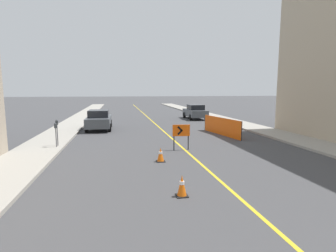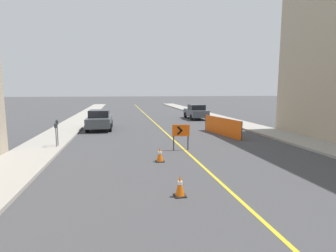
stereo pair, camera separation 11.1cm
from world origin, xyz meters
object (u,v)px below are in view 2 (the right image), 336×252
arrow_barricade_primary (181,132)px  parked_car_curb_near (100,120)px  traffic_cone_fifth (160,155)px  parking_meter_far_curb (57,127)px  parked_car_curb_mid (196,112)px  traffic_cone_fourth (180,186)px  parking_meter_near_curb (56,130)px

arrow_barricade_primary → parked_car_curb_near: 9.61m
traffic_cone_fifth → parked_car_curb_near: size_ratio=0.15×
traffic_cone_fifth → parking_meter_far_curb: bearing=143.2°
traffic_cone_fifth → parked_car_curb_mid: size_ratio=0.15×
traffic_cone_fourth → arrow_barricade_primary: 6.15m
traffic_cone_fourth → parking_meter_near_curb: parking_meter_near_curb is taller
arrow_barricade_primary → parked_car_curb_near: size_ratio=0.31×
traffic_cone_fourth → parked_car_curb_near: bearing=103.0°
parked_car_curb_near → parking_meter_far_curb: 6.83m
traffic_cone_fourth → parked_car_curb_mid: (6.58, 20.54, 0.48)m
traffic_cone_fourth → parking_meter_near_curb: (-5.09, 7.38, 0.73)m
parked_car_curb_mid → parking_meter_far_curb: parked_car_curb_mid is taller
arrow_barricade_primary → parking_meter_near_curb: size_ratio=1.05×
traffic_cone_fourth → parked_car_curb_near: size_ratio=0.15×
traffic_cone_fifth → parked_car_curb_mid: parked_car_curb_mid is taller
arrow_barricade_primary → parking_meter_far_curb: 6.76m
traffic_cone_fifth → arrow_barricade_primary: arrow_barricade_primary is taller
parked_car_curb_near → arrow_barricade_primary: bearing=-59.6°
traffic_cone_fourth → parking_meter_far_curb: parking_meter_far_curb is taller
parked_car_curb_mid → parking_meter_near_curb: bearing=-130.7°
traffic_cone_fifth → parking_meter_near_curb: bearing=145.8°
arrow_barricade_primary → parking_meter_near_curb: (-6.52, 1.43, 0.08)m
traffic_cone_fourth → traffic_cone_fifth: size_ratio=1.03×
traffic_cone_fourth → parking_meter_far_curb: (-5.09, 7.72, 0.82)m
traffic_cone_fifth → parking_meter_near_curb: 6.20m
parking_meter_far_curb → parking_meter_near_curb: bearing=-90.0°
traffic_cone_fourth → parking_meter_near_curb: bearing=124.6°
parked_car_curb_mid → traffic_cone_fourth: bearing=-106.8°
parked_car_curb_near → parking_meter_near_curb: bearing=-103.6°
traffic_cone_fifth → parked_car_curb_near: bearing=107.7°
traffic_cone_fourth → arrow_barricade_primary: size_ratio=0.48×
traffic_cone_fifth → parked_car_curb_near: 10.92m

